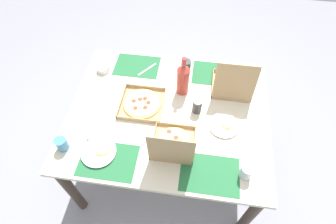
{
  "coord_description": "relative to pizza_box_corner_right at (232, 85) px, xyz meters",
  "views": [
    {
      "loc": [
        -0.16,
        1.12,
        2.27
      ],
      "look_at": [
        0.0,
        0.0,
        0.75
      ],
      "focal_mm": 28.47,
      "sensor_mm": 36.0,
      "label": 1
    }
  ],
  "objects": [
    {
      "name": "fork_by_near_right",
      "position": [
        0.98,
        0.22,
        -0.05
      ],
      "size": [
        0.09,
        0.18,
        0.0
      ],
      "primitive_type": "cube",
      "rotation": [
        0.0,
        0.0,
        1.16
      ],
      "color": "#B7B7BC",
      "rests_on": "dining_table"
    },
    {
      "name": "fork_by_far_right",
      "position": [
        0.67,
        -0.12,
        -0.05
      ],
      "size": [
        0.13,
        0.16,
        0.0
      ],
      "primitive_type": "cube",
      "rotation": [
        0.0,
        0.0,
        4.05
      ],
      "color": "#B7B7BC",
      "rests_on": "dining_table"
    },
    {
      "name": "pizza_box_corner_right",
      "position": [
        0.0,
        0.0,
        0.0
      ],
      "size": [
        0.29,
        0.29,
        0.32
      ],
      "color": "tan",
      "rests_on": "dining_table"
    },
    {
      "name": "cup_dark",
      "position": [
        0.36,
        -0.14,
        0.0
      ],
      "size": [
        0.08,
        0.08,
        0.11
      ],
      "primitive_type": "cylinder",
      "color": "#333338",
      "rests_on": "dining_table"
    },
    {
      "name": "condiment_bowl",
      "position": [
        1.01,
        -0.06,
        -0.03
      ],
      "size": [
        0.1,
        0.1,
        0.04
      ],
      "primitive_type": "cylinder",
      "color": "white",
      "rests_on": "dining_table"
    },
    {
      "name": "pizza_box_center",
      "position": [
        0.63,
        0.24,
        -0.04
      ],
      "size": [
        0.31,
        0.31,
        0.04
      ],
      "color": "tan",
      "rests_on": "dining_table"
    },
    {
      "name": "placemat_far_right",
      "position": [
        0.76,
        0.71,
        -0.05
      ],
      "size": [
        0.36,
        0.26,
        0.0
      ],
      "primitive_type": "cube",
      "color": "#236638",
      "rests_on": "dining_table"
    },
    {
      "name": "soda_bottle",
      "position": [
        0.36,
        0.07,
        0.08
      ],
      "size": [
        0.09,
        0.09,
        0.32
      ],
      "color": "#B2382D",
      "rests_on": "dining_table"
    },
    {
      "name": "placemat_near_left",
      "position": [
        0.12,
        -0.15,
        -0.05
      ],
      "size": [
        0.36,
        0.26,
        0.0
      ],
      "primitive_type": "cube",
      "color": "#236638",
      "rests_on": "dining_table"
    },
    {
      "name": "pizza_box_corner_left",
      "position": [
        0.37,
        0.56,
        -0.0
      ],
      "size": [
        0.27,
        0.29,
        0.31
      ],
      "color": "tan",
      "rests_on": "dining_table"
    },
    {
      "name": "cup_clear_right",
      "position": [
        0.24,
        0.24,
        0.0
      ],
      "size": [
        0.07,
        0.07,
        0.11
      ],
      "primitive_type": "cylinder",
      "color": "#333338",
      "rests_on": "dining_table"
    },
    {
      "name": "dining_table",
      "position": [
        0.44,
        0.28,
        -0.15
      ],
      "size": [
        1.41,
        1.16,
        0.75
      ],
      "color": "#3F3328",
      "rests_on": "ground_plane"
    },
    {
      "name": "ground_plane",
      "position": [
        0.44,
        0.28,
        -0.8
      ],
      "size": [
        6.0,
        6.0,
        0.0
      ],
      "primitive_type": "plane",
      "color": "gray"
    },
    {
      "name": "placemat_far_left",
      "position": [
        0.12,
        0.71,
        -0.05
      ],
      "size": [
        0.36,
        0.26,
        0.0
      ],
      "primitive_type": "cube",
      "color": "#236638",
      "rests_on": "dining_table"
    },
    {
      "name": "plate_middle",
      "position": [
        0.04,
        0.35,
        -0.04
      ],
      "size": [
        0.2,
        0.2,
        0.03
      ],
      "color": "white",
      "rests_on": "dining_table"
    },
    {
      "name": "plate_far_left",
      "position": [
        0.83,
        0.66,
        -0.04
      ],
      "size": [
        0.22,
        0.22,
        0.03
      ],
      "color": "white",
      "rests_on": "dining_table"
    },
    {
      "name": "cup_red",
      "position": [
        -0.09,
        0.68,
        -0.0
      ],
      "size": [
        0.07,
        0.07,
        0.1
      ],
      "primitive_type": "cylinder",
      "color": "silver",
      "rests_on": "dining_table"
    },
    {
      "name": "placemat_near_right",
      "position": [
        0.76,
        -0.15,
        -0.05
      ],
      "size": [
        0.36,
        0.26,
        0.0
      ],
      "primitive_type": "cube",
      "color": "#236638",
      "rests_on": "dining_table"
    },
    {
      "name": "cup_clear_left",
      "position": [
        1.06,
        0.66,
        -0.0
      ],
      "size": [
        0.07,
        0.07,
        0.09
      ],
      "primitive_type": "cylinder",
      "color": "teal",
      "rests_on": "dining_table"
    }
  ]
}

